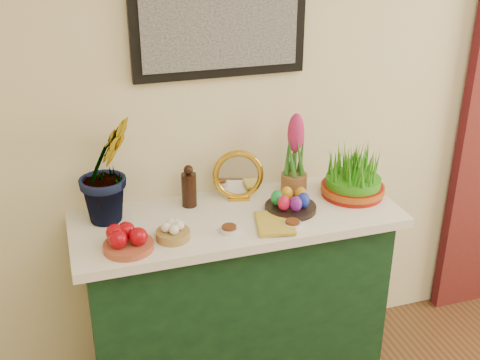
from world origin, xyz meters
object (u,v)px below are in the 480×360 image
(sideboard, at_px, (237,303))
(hyacinth_green, at_px, (105,154))
(wheatgrass_sabzeh, at_px, (354,174))
(mirror, at_px, (238,176))
(book, at_px, (257,223))

(sideboard, relative_size, hyacinth_green, 2.21)
(hyacinth_green, xyz_separation_m, wheatgrass_sabzeh, (1.07, -0.10, -0.19))
(mirror, bearing_deg, wheatgrass_sabzeh, -13.92)
(book, distance_m, wheatgrass_sabzeh, 0.54)
(wheatgrass_sabzeh, bearing_deg, book, -163.96)
(mirror, xyz_separation_m, book, (-0.01, -0.27, -0.10))
(mirror, bearing_deg, sideboard, -110.22)
(sideboard, distance_m, book, 0.50)
(sideboard, bearing_deg, wheatgrass_sabzeh, 1.48)
(mirror, relative_size, wheatgrass_sabzeh, 0.81)
(book, bearing_deg, sideboard, 122.03)
(wheatgrass_sabzeh, bearing_deg, sideboard, -178.52)
(sideboard, relative_size, book, 6.47)
(wheatgrass_sabzeh, bearing_deg, mirror, 166.08)
(book, bearing_deg, mirror, 101.90)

